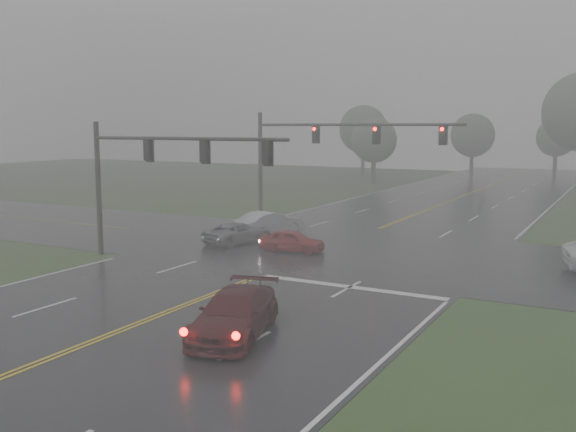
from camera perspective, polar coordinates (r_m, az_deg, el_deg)
The scene contains 13 objects.
main_road at distance 34.58m, azimuth 2.31°, elevation -3.47°, with size 18.00×160.00×0.02m, color black.
cross_street at distance 36.35m, azimuth 3.71°, elevation -2.92°, with size 120.00×14.00×0.02m, color black.
stop_bar at distance 27.79m, azimuth 5.56°, elevation -6.35°, with size 8.50×0.50×0.01m, color silver.
sedan_maroon at distance 21.55m, azimuth -4.73°, elevation -10.60°, with size 2.08×5.11×1.48m, color #3F0B0D.
sedan_red at distance 35.32m, azimuth 0.40°, elevation -3.22°, with size 1.44×3.59×1.22m, color maroon.
sedan_silver at distance 40.60m, azimuth -1.65°, elevation -1.75°, with size 1.62×4.65×1.53m, color #A7A9AF.
car_grey at distance 38.04m, azimuth -4.47°, elevation -2.43°, with size 2.02×4.38×1.22m, color slate.
signal_gantry_near at distance 33.17m, azimuth -12.24°, elevation 4.51°, with size 11.70×0.31×7.10m.
signal_gantry_far at distance 46.53m, azimuth 2.73°, elevation 6.41°, with size 15.58×0.40×7.91m.
tree_nw_a at distance 77.19m, azimuth 7.65°, elevation 6.69°, with size 5.43×5.43×7.97m.
tree_n_mid at distance 90.59m, azimuth 16.09°, elevation 6.89°, with size 5.85×5.85×8.59m.
tree_nw_b at distance 90.12m, azimuth 6.70°, elevation 7.65°, with size 6.66×6.66×9.78m.
tree_n_far at distance 99.18m, azimuth 22.75°, elevation 6.47°, with size 5.52×5.52×8.11m.
Camera 1 is at (14.94, -10.42, 6.85)m, focal length 40.00 mm.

